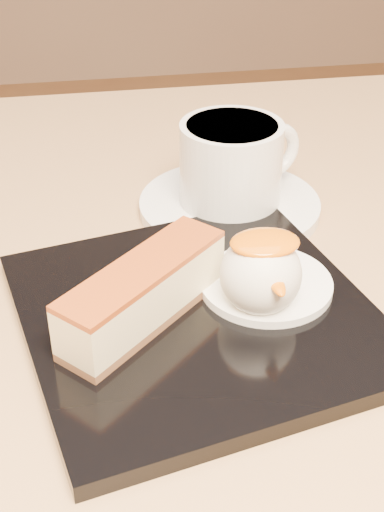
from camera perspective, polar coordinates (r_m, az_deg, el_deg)
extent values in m
cube|color=olive|center=(0.51, -6.84, -5.01)|extent=(0.80, 0.80, 0.04)
cube|color=black|center=(0.47, 0.41, -4.79)|extent=(0.26, 0.26, 0.01)
cube|color=brown|center=(0.46, -3.82, -4.74)|extent=(0.12, 0.11, 0.01)
cube|color=#FFE6A6|center=(0.45, -3.91, -2.86)|extent=(0.12, 0.11, 0.03)
cube|color=maroon|center=(0.44, -3.99, -1.00)|extent=(0.12, 0.11, 0.00)
cylinder|color=white|center=(0.49, 5.93, -2.24)|extent=(0.09, 0.09, 0.01)
sphere|color=white|center=(0.45, 5.51, -1.45)|extent=(0.05, 0.05, 0.05)
ellipsoid|color=orange|center=(0.44, 5.85, 1.07)|extent=(0.04, 0.03, 0.01)
ellipsoid|color=#2B7B28|center=(0.49, 2.00, -0.86)|extent=(0.02, 0.02, 0.00)
ellipsoid|color=#2B7B28|center=(0.50, 3.11, -0.31)|extent=(0.02, 0.02, 0.00)
ellipsoid|color=#2B7B28|center=(0.50, 0.79, -0.39)|extent=(0.01, 0.02, 0.00)
cylinder|color=white|center=(0.60, 3.02, 4.06)|extent=(0.15, 0.15, 0.01)
cylinder|color=white|center=(0.58, 3.13, 7.39)|extent=(0.08, 0.08, 0.07)
cylinder|color=black|center=(0.56, 3.22, 10.26)|extent=(0.07, 0.07, 0.00)
torus|color=white|center=(0.60, 6.70, 8.37)|extent=(0.05, 0.03, 0.05)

